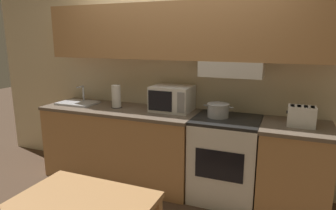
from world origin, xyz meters
TOP-DOWN VIEW (x-y plane):
  - ground_plane at (0.00, 0.00)m, footprint 16.00×16.00m
  - wall_back at (0.02, -0.06)m, footprint 5.60×0.38m
  - lower_counter_main at (-0.68, -0.32)m, footprint 1.87×0.66m
  - lower_counter_right_stub at (1.28, -0.32)m, footprint 0.66×0.66m
  - stove_range at (0.60, -0.31)m, footprint 0.68×0.63m
  - cooking_pot at (0.50, -0.29)m, footprint 0.31×0.23m
  - microwave at (-0.05, -0.20)m, footprint 0.45×0.37m
  - toaster at (1.30, -0.33)m, footprint 0.26×0.16m
  - sink_basin at (-1.28, -0.32)m, footprint 0.47×0.33m
  - paper_towel_roll at (-0.72, -0.31)m, footprint 0.12×0.12m

SIDE VIEW (x-z plane):
  - ground_plane at x=0.00m, z-range 0.00..0.00m
  - stove_range at x=0.60m, z-range 0.00..0.89m
  - lower_counter_main at x=-0.68m, z-range 0.00..0.89m
  - lower_counter_right_stub at x=1.28m, z-range 0.00..0.89m
  - sink_basin at x=-1.28m, z-range 0.80..1.02m
  - cooking_pot at x=0.50m, z-range 0.90..1.04m
  - toaster at x=1.30m, z-range 0.89..1.09m
  - paper_towel_roll at x=-0.72m, z-range 0.89..1.16m
  - microwave at x=-0.05m, z-range 0.89..1.18m
  - wall_back at x=0.02m, z-range 0.23..2.78m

